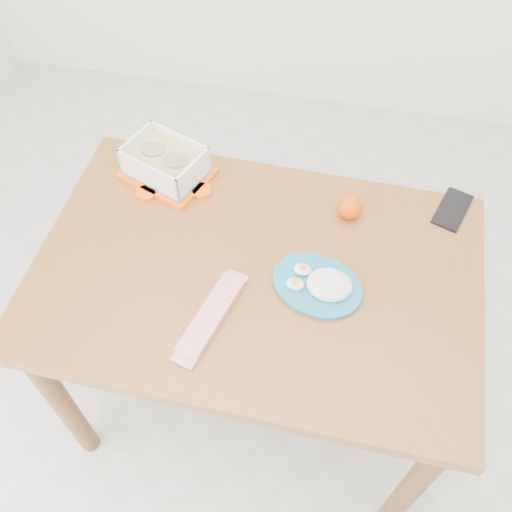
% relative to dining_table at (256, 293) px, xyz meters
% --- Properties ---
extents(ground, '(3.50, 3.50, 0.00)m').
position_rel_dining_table_xyz_m(ground, '(0.06, -0.11, -0.64)').
color(ground, '#B7B7B2').
rests_on(ground, ground).
extents(dining_table, '(1.14, 0.77, 0.75)m').
position_rel_dining_table_xyz_m(dining_table, '(0.00, 0.00, 0.00)').
color(dining_table, '#A5602E').
rests_on(dining_table, ground).
extents(food_container, '(0.28, 0.25, 0.10)m').
position_rel_dining_table_xyz_m(food_container, '(-0.31, 0.27, 0.16)').
color(food_container, '#FF5807').
rests_on(food_container, dining_table).
extents(orange_fruit, '(0.07, 0.07, 0.07)m').
position_rel_dining_table_xyz_m(orange_fruit, '(0.21, 0.23, 0.14)').
color(orange_fruit, '#F84804').
rests_on(orange_fruit, dining_table).
extents(rice_plate, '(0.28, 0.28, 0.06)m').
position_rel_dining_table_xyz_m(rice_plate, '(0.17, -0.02, 0.13)').
color(rice_plate, teal).
rests_on(rice_plate, dining_table).
extents(candy_bar, '(0.12, 0.24, 0.02)m').
position_rel_dining_table_xyz_m(candy_bar, '(-0.08, -0.16, 0.12)').
color(candy_bar, red).
rests_on(candy_bar, dining_table).
extents(smartphone, '(0.12, 0.16, 0.01)m').
position_rel_dining_table_xyz_m(smartphone, '(0.48, 0.30, 0.11)').
color(smartphone, black).
rests_on(smartphone, dining_table).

